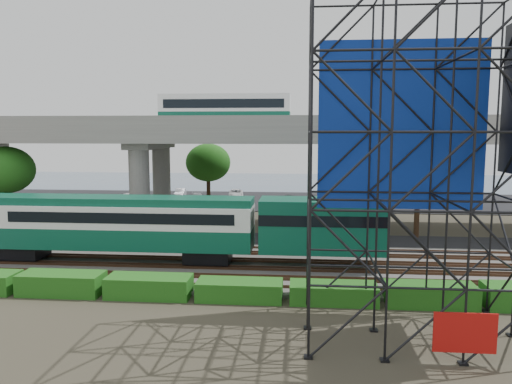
# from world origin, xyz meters

# --- Properties ---
(ground) EXTENTS (140.00, 140.00, 0.00)m
(ground) POSITION_xyz_m (0.00, 0.00, 0.00)
(ground) COLOR #474233
(ground) RESTS_ON ground
(ballast_bed) EXTENTS (90.00, 12.00, 0.20)m
(ballast_bed) POSITION_xyz_m (0.00, 2.00, 0.10)
(ballast_bed) COLOR slate
(ballast_bed) RESTS_ON ground
(service_road) EXTENTS (90.00, 5.00, 0.08)m
(service_road) POSITION_xyz_m (0.00, 10.50, 0.04)
(service_road) COLOR black
(service_road) RESTS_ON ground
(parking_lot) EXTENTS (90.00, 18.00, 0.08)m
(parking_lot) POSITION_xyz_m (0.00, 34.00, 0.04)
(parking_lot) COLOR black
(parking_lot) RESTS_ON ground
(harbor_water) EXTENTS (140.00, 40.00, 0.03)m
(harbor_water) POSITION_xyz_m (0.00, 56.00, 0.01)
(harbor_water) COLOR #41556A
(harbor_water) RESTS_ON ground
(rail_tracks) EXTENTS (90.00, 9.52, 0.16)m
(rail_tracks) POSITION_xyz_m (0.00, 2.00, 0.28)
(rail_tracks) COLOR #472D1E
(rail_tracks) RESTS_ON ballast_bed
(commuter_train) EXTENTS (29.30, 3.06, 4.30)m
(commuter_train) POSITION_xyz_m (-6.30, 2.00, 2.88)
(commuter_train) COLOR black
(commuter_train) RESTS_ON rail_tracks
(overpass) EXTENTS (80.00, 12.00, 12.40)m
(overpass) POSITION_xyz_m (-0.21, 16.00, 8.21)
(overpass) COLOR #9E9B93
(overpass) RESTS_ON ground
(scaffold_tower) EXTENTS (9.36, 6.36, 15.00)m
(scaffold_tower) POSITION_xyz_m (9.11, -7.98, 7.47)
(scaffold_tower) COLOR black
(scaffold_tower) RESTS_ON ground
(hedge_strip) EXTENTS (34.60, 1.80, 1.20)m
(hedge_strip) POSITION_xyz_m (1.01, -4.30, 0.56)
(hedge_strip) COLOR #135514
(hedge_strip) RESTS_ON ground
(trees) EXTENTS (40.94, 16.94, 7.69)m
(trees) POSITION_xyz_m (-4.67, 16.17, 5.57)
(trees) COLOR #382314
(trees) RESTS_ON ground
(suv) EXTENTS (5.41, 3.17, 1.41)m
(suv) POSITION_xyz_m (-4.56, 10.90, 0.79)
(suv) COLOR black
(suv) RESTS_ON service_road
(parked_cars) EXTENTS (35.52, 9.66, 1.31)m
(parked_cars) POSITION_xyz_m (1.19, 33.56, 0.68)
(parked_cars) COLOR silver
(parked_cars) RESTS_ON parking_lot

